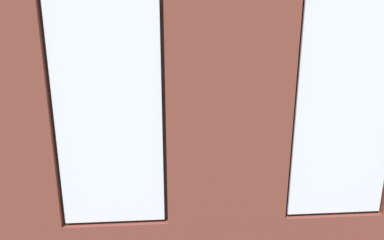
{
  "coord_description": "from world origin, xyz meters",
  "views": [
    {
      "loc": [
        0.54,
        5.86,
        2.56
      ],
      "look_at": [
        0.14,
        0.4,
        0.91
      ],
      "focal_mm": 35.0,
      "sensor_mm": 36.0,
      "label": 1
    }
  ],
  "objects_px": {
    "couch_left": "(340,145)",
    "remote_silver": "(162,131)",
    "potted_plant_near_tv": "(58,145)",
    "tv_flatscreen": "(37,109)",
    "potted_plant_between_couches": "(295,194)",
    "couch_by_window": "(175,217)",
    "papasan_chair": "(181,109)",
    "cup_ceramic": "(189,128)",
    "table_plant_small": "(171,127)",
    "coffee_table": "(171,137)",
    "potted_plant_foreground_right": "(76,98)",
    "media_console": "(41,143)"
  },
  "relations": [
    {
      "from": "papasan_chair",
      "to": "potted_plant_near_tv",
      "type": "xyz_separation_m",
      "value": [
        2.0,
        2.37,
        0.1
      ]
    },
    {
      "from": "potted_plant_near_tv",
      "to": "potted_plant_between_couches",
      "type": "distance_m",
      "value": 3.61
    },
    {
      "from": "couch_by_window",
      "to": "potted_plant_between_couches",
      "type": "xyz_separation_m",
      "value": [
        -1.37,
        -0.05,
        0.2
      ]
    },
    {
      "from": "media_console",
      "to": "potted_plant_near_tv",
      "type": "xyz_separation_m",
      "value": [
        -0.56,
        0.91,
        0.28
      ]
    },
    {
      "from": "remote_silver",
      "to": "papasan_chair",
      "type": "distance_m",
      "value": 1.61
    },
    {
      "from": "couch_by_window",
      "to": "papasan_chair",
      "type": "distance_m",
      "value": 4.25
    },
    {
      "from": "couch_by_window",
      "to": "potted_plant_foreground_right",
      "type": "bearing_deg",
      "value": -65.12
    },
    {
      "from": "remote_silver",
      "to": "potted_plant_between_couches",
      "type": "bearing_deg",
      "value": -42.42
    },
    {
      "from": "couch_by_window",
      "to": "table_plant_small",
      "type": "distance_m",
      "value": 2.6
    },
    {
      "from": "table_plant_small",
      "to": "potted_plant_near_tv",
      "type": "relative_size",
      "value": 0.19
    },
    {
      "from": "couch_by_window",
      "to": "couch_left",
      "type": "xyz_separation_m",
      "value": [
        -2.88,
        -2.09,
        -0.0
      ]
    },
    {
      "from": "tv_flatscreen",
      "to": "papasan_chair",
      "type": "height_order",
      "value": "tv_flatscreen"
    },
    {
      "from": "couch_left",
      "to": "papasan_chair",
      "type": "height_order",
      "value": "couch_left"
    },
    {
      "from": "coffee_table",
      "to": "media_console",
      "type": "xyz_separation_m",
      "value": [
        2.31,
        -0.19,
        -0.13
      ]
    },
    {
      "from": "couch_left",
      "to": "couch_by_window",
      "type": "bearing_deg",
      "value": -56.68
    },
    {
      "from": "cup_ceramic",
      "to": "papasan_chair",
      "type": "bearing_deg",
      "value": -86.89
    },
    {
      "from": "couch_by_window",
      "to": "potted_plant_foreground_right",
      "type": "distance_m",
      "value": 4.8
    },
    {
      "from": "media_console",
      "to": "tv_flatscreen",
      "type": "xyz_separation_m",
      "value": [
        0.0,
        -0.0,
        0.63
      ]
    },
    {
      "from": "papasan_chair",
      "to": "potted_plant_near_tv",
      "type": "relative_size",
      "value": 0.91
    },
    {
      "from": "remote_silver",
      "to": "tv_flatscreen",
      "type": "distance_m",
      "value": 2.21
    },
    {
      "from": "potted_plant_foreground_right",
      "to": "cup_ceramic",
      "type": "bearing_deg",
      "value": 145.32
    },
    {
      "from": "coffee_table",
      "to": "tv_flatscreen",
      "type": "xyz_separation_m",
      "value": [
        2.31,
        -0.19,
        0.5
      ]
    },
    {
      "from": "couch_by_window",
      "to": "papasan_chair",
      "type": "xyz_separation_m",
      "value": [
        -0.25,
        -4.24,
        0.1
      ]
    },
    {
      "from": "tv_flatscreen",
      "to": "media_console",
      "type": "bearing_deg",
      "value": 90.0
    },
    {
      "from": "table_plant_small",
      "to": "potted_plant_between_couches",
      "type": "bearing_deg",
      "value": 118.32
    },
    {
      "from": "remote_silver",
      "to": "potted_plant_near_tv",
      "type": "height_order",
      "value": "potted_plant_near_tv"
    },
    {
      "from": "tv_flatscreen",
      "to": "potted_plant_foreground_right",
      "type": "distance_m",
      "value": 1.6
    },
    {
      "from": "couch_left",
      "to": "remote_silver",
      "type": "height_order",
      "value": "couch_left"
    },
    {
      "from": "potted_plant_near_tv",
      "to": "potted_plant_foreground_right",
      "type": "distance_m",
      "value": 2.49
    },
    {
      "from": "tv_flatscreen",
      "to": "papasan_chair",
      "type": "relative_size",
      "value": 1.11
    },
    {
      "from": "cup_ceramic",
      "to": "table_plant_small",
      "type": "bearing_deg",
      "value": 20.9
    },
    {
      "from": "table_plant_small",
      "to": "potted_plant_between_couches",
      "type": "distance_m",
      "value": 2.88
    },
    {
      "from": "table_plant_small",
      "to": "potted_plant_between_couches",
      "type": "xyz_separation_m",
      "value": [
        -1.37,
        2.54,
        -0.01
      ]
    },
    {
      "from": "potted_plant_between_couches",
      "to": "cup_ceramic",
      "type": "bearing_deg",
      "value": -68.8
    },
    {
      "from": "potted_plant_between_couches",
      "to": "papasan_chair",
      "type": "bearing_deg",
      "value": -75.08
    },
    {
      "from": "table_plant_small",
      "to": "papasan_chair",
      "type": "distance_m",
      "value": 1.68
    },
    {
      "from": "couch_by_window",
      "to": "papasan_chair",
      "type": "height_order",
      "value": "couch_by_window"
    },
    {
      "from": "remote_silver",
      "to": "tv_flatscreen",
      "type": "bearing_deg",
      "value": -165.09
    },
    {
      "from": "potted_plant_near_tv",
      "to": "table_plant_small",
      "type": "bearing_deg",
      "value": -157.72
    },
    {
      "from": "tv_flatscreen",
      "to": "potted_plant_near_tv",
      "type": "height_order",
      "value": "tv_flatscreen"
    },
    {
      "from": "couch_left",
      "to": "coffee_table",
      "type": "distance_m",
      "value": 2.92
    },
    {
      "from": "table_plant_small",
      "to": "couch_left",
      "type": "bearing_deg",
      "value": 170.08
    },
    {
      "from": "tv_flatscreen",
      "to": "table_plant_small",
      "type": "bearing_deg",
      "value": 175.29
    },
    {
      "from": "remote_silver",
      "to": "tv_flatscreen",
      "type": "height_order",
      "value": "tv_flatscreen"
    },
    {
      "from": "couch_left",
      "to": "tv_flatscreen",
      "type": "height_order",
      "value": "tv_flatscreen"
    },
    {
      "from": "cup_ceramic",
      "to": "potted_plant_near_tv",
      "type": "xyz_separation_m",
      "value": [
        2.09,
        0.85,
        0.05
      ]
    },
    {
      "from": "couch_by_window",
      "to": "couch_left",
      "type": "relative_size",
      "value": 0.86
    },
    {
      "from": "couch_by_window",
      "to": "cup_ceramic",
      "type": "xyz_separation_m",
      "value": [
        -0.34,
        -2.72,
        0.14
      ]
    },
    {
      "from": "table_plant_small",
      "to": "potted_plant_near_tv",
      "type": "height_order",
      "value": "potted_plant_near_tv"
    },
    {
      "from": "table_plant_small",
      "to": "tv_flatscreen",
      "type": "distance_m",
      "value": 2.35
    }
  ]
}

